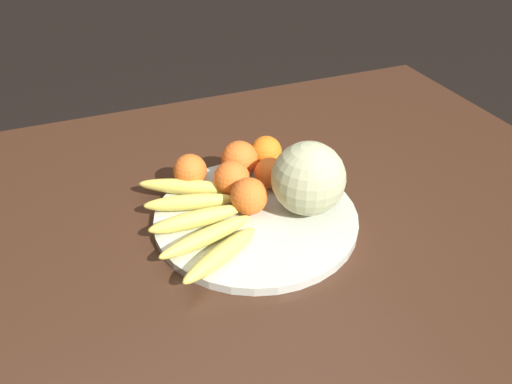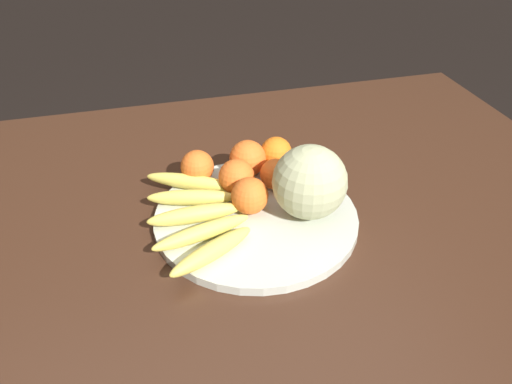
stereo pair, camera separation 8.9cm
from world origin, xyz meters
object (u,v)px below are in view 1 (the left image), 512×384
(kitchen_table, at_px, (263,253))
(banana_bunch, at_px, (200,218))
(produce_tag, at_px, (250,190))
(orange_top_small, at_px, (266,152))
(orange_mid_center, at_px, (241,159))
(melon, at_px, (308,178))
(orange_back_right, at_px, (249,196))
(orange_back_left, at_px, (270,173))
(fruit_bowl, at_px, (256,217))
(orange_front_left, at_px, (232,178))
(orange_front_right, at_px, (190,171))

(kitchen_table, xyz_separation_m, banana_bunch, (0.12, -0.00, 0.13))
(kitchen_table, xyz_separation_m, produce_tag, (0.00, -0.07, 0.11))
(orange_top_small, bearing_deg, orange_mid_center, 13.15)
(melon, height_order, banana_bunch, melon)
(orange_back_right, relative_size, produce_tag, 0.71)
(orange_back_left, relative_size, orange_top_small, 0.93)
(orange_back_right, bearing_deg, orange_back_left, -137.26)
(fruit_bowl, distance_m, produce_tag, 0.08)
(orange_front_left, bearing_deg, kitchen_table, 116.67)
(orange_back_left, bearing_deg, orange_top_small, -107.49)
(orange_front_right, xyz_separation_m, orange_back_left, (-0.14, 0.06, -0.00))
(kitchen_table, distance_m, banana_bunch, 0.18)
(fruit_bowl, bearing_deg, orange_top_small, -118.88)
(orange_front_left, bearing_deg, orange_front_right, -40.94)
(melon, distance_m, banana_bunch, 0.21)
(kitchen_table, relative_size, orange_back_right, 20.62)
(fruit_bowl, height_order, banana_bunch, banana_bunch)
(kitchen_table, xyz_separation_m, melon, (-0.08, 0.03, 0.18))
(kitchen_table, height_order, melon, melon)
(banana_bunch, xyz_separation_m, orange_front_right, (-0.02, -0.13, 0.02))
(orange_mid_center, relative_size, produce_tag, 0.77)
(kitchen_table, distance_m, orange_top_small, 0.21)
(orange_back_left, bearing_deg, banana_bunch, 22.42)
(orange_front_left, bearing_deg, orange_mid_center, -125.34)
(fruit_bowl, distance_m, orange_mid_center, 0.14)
(orange_back_left, bearing_deg, orange_front_left, -2.93)
(orange_front_left, bearing_deg, melon, 138.73)
(banana_bunch, distance_m, orange_front_left, 0.11)
(fruit_bowl, height_order, orange_front_right, orange_front_right)
(orange_mid_center, distance_m, orange_back_right, 0.13)
(fruit_bowl, xyz_separation_m, melon, (-0.09, 0.02, 0.08))
(melon, distance_m, orange_front_right, 0.24)
(orange_back_right, xyz_separation_m, produce_tag, (-0.03, -0.06, -0.03))
(kitchen_table, bearing_deg, fruit_bowl, 19.51)
(orange_back_left, distance_m, produce_tag, 0.05)
(kitchen_table, bearing_deg, banana_bunch, -0.31)
(kitchen_table, relative_size, orange_mid_center, 19.14)
(orange_front_left, height_order, orange_mid_center, orange_mid_center)
(fruit_bowl, bearing_deg, kitchen_table, -160.49)
(kitchen_table, relative_size, orange_front_left, 20.45)
(orange_back_left, bearing_deg, orange_back_right, 42.74)
(fruit_bowl, relative_size, produce_tag, 3.88)
(fruit_bowl, distance_m, orange_front_right, 0.17)
(orange_front_left, height_order, produce_tag, orange_front_left)
(orange_mid_center, height_order, orange_top_small, orange_mid_center)
(orange_top_small, distance_m, produce_tag, 0.10)
(orange_back_right, bearing_deg, produce_tag, -112.83)
(kitchen_table, bearing_deg, produce_tag, -89.29)
(banana_bunch, relative_size, orange_mid_center, 4.27)
(kitchen_table, height_order, orange_mid_center, orange_mid_center)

